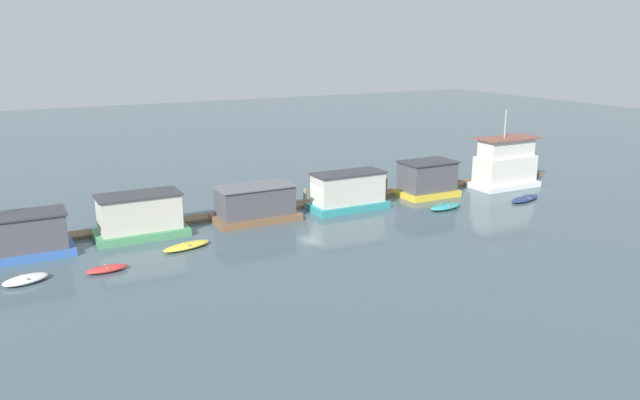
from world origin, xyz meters
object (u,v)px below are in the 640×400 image
(houseboat_white, at_px, (505,165))
(houseboat_yellow, at_px, (427,179))
(mooring_post_near_right, at_px, (386,188))
(dinghy_yellow, at_px, (187,246))
(houseboat_brown, at_px, (255,204))
(houseboat_teal, at_px, (348,192))
(dinghy_red, at_px, (107,269))
(dinghy_teal, at_px, (445,207))
(dinghy_white, at_px, (25,279))
(dinghy_navy, at_px, (525,199))
(houseboat_blue, at_px, (16,237))
(houseboat_green, at_px, (140,217))
(mooring_post_centre, at_px, (305,199))

(houseboat_white, bearing_deg, houseboat_yellow, 175.65)
(houseboat_white, xyz_separation_m, mooring_post_near_right, (-13.38, 1.81, -1.32))
(houseboat_white, xyz_separation_m, dinghy_yellow, (-34.56, -3.77, -2.12))
(houseboat_brown, distance_m, houseboat_teal, 8.73)
(houseboat_white, distance_m, dinghy_red, 41.03)
(houseboat_brown, relative_size, houseboat_yellow, 1.28)
(dinghy_teal, relative_size, mooring_post_near_right, 1.81)
(houseboat_white, xyz_separation_m, dinghy_white, (-45.40, -5.49, -2.09))
(dinghy_red, distance_m, dinghy_navy, 38.29)
(dinghy_teal, bearing_deg, houseboat_blue, 173.00)
(houseboat_teal, relative_size, dinghy_white, 2.28)
(houseboat_brown, height_order, houseboat_white, houseboat_white)
(mooring_post_near_right, bearing_deg, houseboat_green, -177.52)
(houseboat_yellow, height_order, dinghy_white, houseboat_yellow)
(houseboat_white, xyz_separation_m, mooring_post_centre, (-22.08, 1.81, -1.37))
(houseboat_brown, height_order, dinghy_yellow, houseboat_brown)
(dinghy_teal, bearing_deg, dinghy_red, -176.53)
(houseboat_blue, xyz_separation_m, houseboat_teal, (26.92, -0.02, 0.14))
(houseboat_white, height_order, dinghy_yellow, houseboat_white)
(dinghy_red, xyz_separation_m, dinghy_navy, (38.28, 0.75, -0.03))
(houseboat_teal, height_order, mooring_post_near_right, houseboat_teal)
(houseboat_brown, height_order, dinghy_white, houseboat_brown)
(houseboat_brown, distance_m, mooring_post_near_right, 13.97)
(houseboat_white, bearing_deg, houseboat_teal, 179.62)
(houseboat_yellow, xyz_separation_m, dinghy_yellow, (-25.20, -4.48, -1.44))
(houseboat_teal, relative_size, dinghy_navy, 1.61)
(dinghy_red, bearing_deg, mooring_post_near_right, 15.84)
(houseboat_green, bearing_deg, houseboat_blue, -175.71)
(dinghy_navy, bearing_deg, dinghy_white, -179.55)
(houseboat_yellow, bearing_deg, dinghy_navy, -39.53)
(houseboat_teal, height_order, dinghy_navy, houseboat_teal)
(houseboat_green, bearing_deg, dinghy_yellow, -63.35)
(dinghy_white, relative_size, dinghy_red, 1.13)
(houseboat_brown, xyz_separation_m, dinghy_yellow, (-7.25, -4.49, -1.21))
(dinghy_yellow, bearing_deg, houseboat_green, 116.65)
(houseboat_green, bearing_deg, dinghy_teal, -10.70)
(houseboat_white, xyz_separation_m, dinghy_teal, (-10.94, -4.11, -2.08))
(houseboat_white, distance_m, dinghy_yellow, 34.83)
(dinghy_red, bearing_deg, houseboat_yellow, 11.97)
(dinghy_white, height_order, dinghy_yellow, dinghy_white)
(houseboat_blue, distance_m, houseboat_white, 45.53)
(houseboat_green, height_order, houseboat_brown, houseboat_green)
(houseboat_white, distance_m, mooring_post_centre, 22.20)
(dinghy_white, xyz_separation_m, mooring_post_near_right, (32.02, 7.29, 0.78))
(dinghy_teal, xyz_separation_m, mooring_post_near_right, (-2.44, 5.91, 0.76))
(houseboat_blue, bearing_deg, dinghy_teal, -7.00)
(dinghy_red, xyz_separation_m, dinghy_teal, (29.60, 1.80, 0.04))
(houseboat_brown, xyz_separation_m, dinghy_white, (-18.09, -6.20, -1.18))
(houseboat_teal, relative_size, dinghy_red, 2.58)
(dinghy_white, xyz_separation_m, mooring_post_centre, (23.33, 7.29, 0.73))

